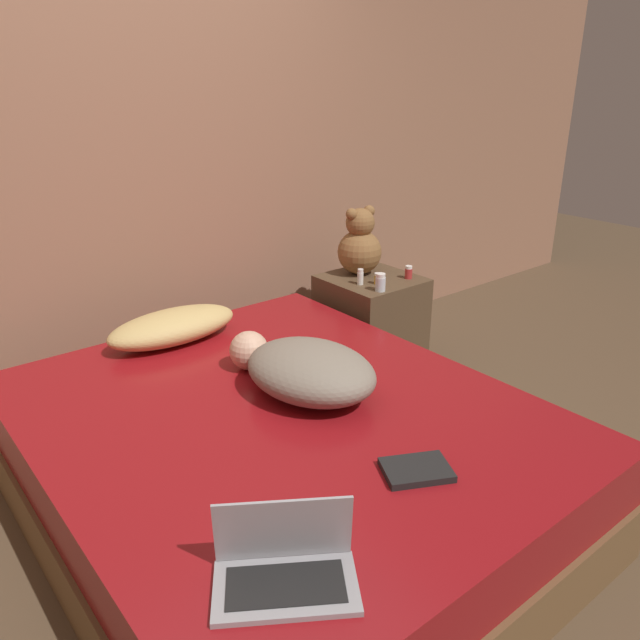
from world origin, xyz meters
TOP-DOWN VIEW (x-y plane):
  - ground_plane at (0.00, 0.00)m, footprint 12.00×12.00m
  - wall_back at (0.00, 1.32)m, footprint 8.00×0.06m
  - bed at (0.00, 0.00)m, footprint 1.73×2.08m
  - nightstand at (1.17, 0.73)m, footprint 0.49×0.50m
  - pillow at (-0.02, 0.83)m, footprint 0.63×0.29m
  - person_lying at (0.17, 0.05)m, footprint 0.52×0.74m
  - laptop at (-0.48, -0.71)m, footprint 0.41×0.37m
  - teddy_bear at (1.17, 0.84)m, footprint 0.25×0.25m
  - bottle_white at (1.04, 0.69)m, footprint 0.03×0.03m
  - bottle_amber at (1.11, 0.63)m, footprint 0.04×0.04m
  - bottle_red at (1.32, 0.59)m, footprint 0.04×0.04m
  - bottle_clear at (1.05, 0.54)m, footprint 0.05×0.05m
  - book at (0.11, -0.61)m, footprint 0.26×0.23m

SIDE VIEW (x-z plane):
  - ground_plane at x=0.00m, z-range 0.00..0.00m
  - bed at x=0.00m, z-range 0.00..0.47m
  - nightstand at x=1.17m, z-range 0.00..0.57m
  - book at x=0.11m, z-range 0.47..0.49m
  - laptop at x=-0.48m, z-range 0.41..0.62m
  - pillow at x=-0.02m, z-range 0.47..0.62m
  - person_lying at x=0.17m, z-range 0.47..0.67m
  - bottle_amber at x=1.11m, z-range 0.57..0.63m
  - bottle_red at x=1.32m, z-range 0.57..0.64m
  - bottle_white at x=1.04m, z-range 0.57..0.66m
  - bottle_clear at x=1.05m, z-range 0.57..0.66m
  - teddy_bear at x=1.17m, z-range 0.54..0.93m
  - wall_back at x=0.00m, z-range 0.00..2.60m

